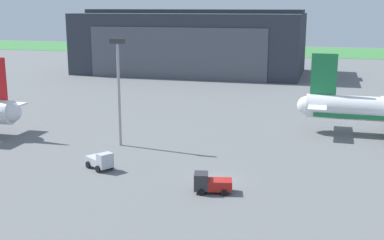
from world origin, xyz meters
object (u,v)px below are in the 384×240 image
Objects in this scene: apron_light_mast at (119,83)px; maintenance_hangar at (191,43)px; ops_van at (101,161)px; baggage_tug at (211,183)px.

maintenance_hangar is at bearing 98.33° from apron_light_mast.
ops_van is 14.87m from apron_light_mast.
baggage_tug is 0.29× the size of apron_light_mast.
ops_van is at bearing 164.89° from baggage_tug.
baggage_tug is (31.51, -104.81, -8.60)m from maintenance_hangar.
maintenance_hangar reaches higher than baggage_tug.
ops_van is at bearing -79.49° from apron_light_mast.
apron_light_mast is (-18.53, 16.20, 8.85)m from baggage_tug.
baggage_tug is at bearing -15.11° from ops_van.
ops_van is 0.27× the size of apron_light_mast.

